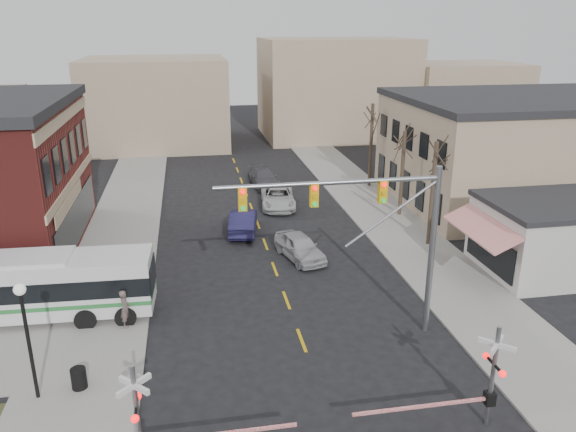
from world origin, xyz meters
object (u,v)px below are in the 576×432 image
(car_a, at_px, (300,247))
(street_lamp, at_px, (25,319))
(car_c, at_px, (278,197))
(traffic_signal_mast, at_px, (376,220))
(pedestrian_near, at_px, (125,309))
(rr_crossing_east, at_px, (481,379))
(car_d, at_px, (264,178))
(car_b, at_px, (243,221))
(rr_crossing_west, at_px, (152,420))
(trash_bin, at_px, (79,378))
(transit_bus, at_px, (21,287))
(pedestrian_far, at_px, (105,280))

(car_a, bearing_deg, street_lamp, -152.28)
(car_c, bearing_deg, traffic_signal_mast, -80.66)
(street_lamp, xyz_separation_m, pedestrian_near, (2.91, 4.91, -2.46))
(rr_crossing_east, relative_size, car_d, 1.09)
(street_lamp, xyz_separation_m, car_c, (13.00, 22.11, -2.76))
(car_a, xyz_separation_m, car_b, (-2.95, 5.20, 0.04))
(rr_crossing_west, distance_m, car_c, 27.90)
(street_lamp, xyz_separation_m, trash_bin, (1.50, 0.33, -2.97))
(transit_bus, height_order, car_a, transit_bus)
(traffic_signal_mast, height_order, car_d, traffic_signal_mast)
(rr_crossing_west, height_order, car_a, rr_crossing_west)
(rr_crossing_east, relative_size, pedestrian_near, 2.98)
(transit_bus, distance_m, trash_bin, 7.32)
(street_lamp, relative_size, car_c, 0.88)
(street_lamp, distance_m, car_b, 19.69)
(car_a, bearing_deg, car_b, 104.57)
(rr_crossing_east, bearing_deg, pedestrian_near, 144.70)
(rr_crossing_west, xyz_separation_m, trash_bin, (-3.15, 4.81, -1.42))
(car_a, distance_m, pedestrian_far, 11.59)
(car_b, xyz_separation_m, pedestrian_near, (-6.81, -12.00, 0.25))
(traffic_signal_mast, xyz_separation_m, street_lamp, (-14.13, -2.25, -2.21))
(street_lamp, height_order, pedestrian_far, street_lamp)
(rr_crossing_west, distance_m, rr_crossing_east, 11.32)
(transit_bus, bearing_deg, traffic_signal_mast, -15.13)
(rr_crossing_east, distance_m, car_d, 32.75)
(traffic_signal_mast, xyz_separation_m, car_d, (-1.42, 25.97, -4.99))
(rr_crossing_east, bearing_deg, car_b, 106.39)
(car_c, height_order, pedestrian_near, pedestrian_near)
(transit_bus, xyz_separation_m, car_c, (15.02, 15.49, -1.04))
(traffic_signal_mast, bearing_deg, car_b, 106.74)
(trash_bin, relative_size, pedestrian_far, 0.51)
(transit_bus, relative_size, pedestrian_near, 6.64)
(traffic_signal_mast, distance_m, trash_bin, 13.78)
(traffic_signal_mast, distance_m, street_lamp, 14.47)
(rr_crossing_west, distance_m, car_b, 22.02)
(car_b, distance_m, car_d, 11.70)
(rr_crossing_east, bearing_deg, trash_bin, 162.11)
(street_lamp, height_order, pedestrian_near, street_lamp)
(transit_bus, distance_m, traffic_signal_mast, 17.19)
(pedestrian_near, bearing_deg, transit_bus, 80.46)
(traffic_signal_mast, bearing_deg, rr_crossing_west, -144.60)
(car_a, height_order, pedestrian_near, pedestrian_near)
(street_lamp, bearing_deg, pedestrian_far, 79.79)
(traffic_signal_mast, distance_m, pedestrian_far, 14.85)
(trash_bin, xyz_separation_m, car_a, (11.17, 11.38, 0.23))
(car_b, height_order, pedestrian_far, pedestrian_far)
(trash_bin, distance_m, car_b, 18.51)
(street_lamp, distance_m, car_a, 17.47)
(car_a, relative_size, pedestrian_far, 2.69)
(traffic_signal_mast, distance_m, car_d, 26.48)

